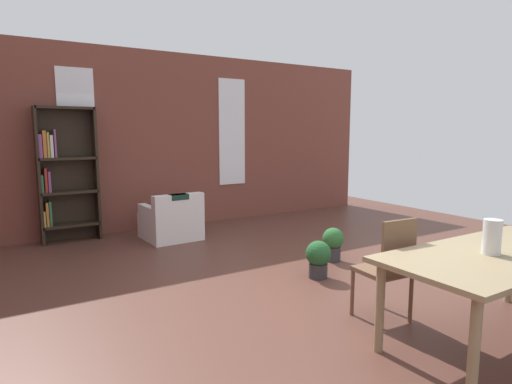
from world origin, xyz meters
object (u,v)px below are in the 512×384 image
at_px(dining_table, 500,261).
at_px(potted_plant_by_shelf, 318,258).
at_px(potted_plant_corner, 333,242).
at_px(dining_chair_far_left, 388,266).
at_px(armchair_white, 172,222).
at_px(bookshelf_tall, 64,173).
at_px(vase_on_table, 492,237).

distance_m(dining_table, potted_plant_by_shelf, 1.98).
relative_size(potted_plant_by_shelf, potted_plant_corner, 0.99).
distance_m(dining_chair_far_left, armchair_white, 3.89).
distance_m(dining_table, potted_plant_corner, 2.39).
relative_size(dining_chair_far_left, armchair_white, 1.13).
bearing_deg(bookshelf_tall, armchair_white, -26.86).
distance_m(bookshelf_tall, potted_plant_by_shelf, 4.10).
distance_m(dining_table, dining_chair_far_left, 0.86).
height_order(armchair_white, potted_plant_by_shelf, armchair_white).
distance_m(bookshelf_tall, armchair_white, 1.78).
distance_m(vase_on_table, potted_plant_corner, 2.46).
height_order(dining_table, armchair_white, armchair_white).
bearing_deg(armchair_white, dining_table, -77.26).
height_order(vase_on_table, bookshelf_tall, bookshelf_tall).
xyz_separation_m(bookshelf_tall, potted_plant_corner, (2.81, -2.94, -0.82)).
bearing_deg(dining_table, dining_chair_far_left, 123.57).
xyz_separation_m(vase_on_table, dining_chair_far_left, (-0.33, 0.70, -0.37)).
height_order(dining_table, potted_plant_corner, dining_table).
xyz_separation_m(potted_plant_by_shelf, potted_plant_corner, (0.59, 0.41, 0.01)).
distance_m(dining_table, bookshelf_tall, 5.83).
bearing_deg(vase_on_table, dining_chair_far_left, 115.10).
bearing_deg(vase_on_table, potted_plant_by_shelf, 92.93).
bearing_deg(armchair_white, dining_chair_far_left, -81.70).
bearing_deg(potted_plant_by_shelf, potted_plant_corner, 34.58).
xyz_separation_m(vase_on_table, bookshelf_tall, (-2.32, 5.27, 0.18)).
height_order(vase_on_table, armchair_white, vase_on_table).
xyz_separation_m(dining_table, potted_plant_corner, (0.35, 2.33, -0.42)).
height_order(dining_table, dining_chair_far_left, dining_chair_far_left).
xyz_separation_m(dining_chair_far_left, bookshelf_tall, (-1.99, 4.57, 0.55)).
relative_size(vase_on_table, bookshelf_tall, 0.13).
xyz_separation_m(dining_chair_far_left, armchair_white, (-0.56, 3.84, -0.23)).
distance_m(vase_on_table, armchair_white, 4.67).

